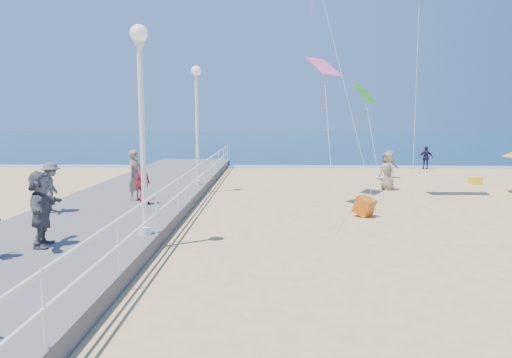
{
  "coord_description": "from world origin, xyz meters",
  "views": [
    {
      "loc": [
        -2.13,
        -11.58,
        3.42
      ],
      "look_at": [
        -2.5,
        2.0,
        1.6
      ],
      "focal_mm": 32.0,
      "sensor_mm": 36.0,
      "label": 1
    }
  ],
  "objects_px": {
    "lamp_post_mid": "(141,108)",
    "box_kite": "(364,208)",
    "spectator_6": "(135,175)",
    "beach_walker_a": "(389,164)",
    "lamp_post_far": "(197,113)",
    "beach_walker_c": "(387,171)",
    "beach_chair_left": "(475,180)",
    "spectator_2": "(52,187)",
    "spectator_5": "(41,209)",
    "beach_walker_b": "(426,158)",
    "spectator_3": "(143,184)"
  },
  "relations": [
    {
      "from": "lamp_post_mid",
      "to": "box_kite",
      "type": "distance_m",
      "value": 8.48
    },
    {
      "from": "spectator_6",
      "to": "beach_walker_a",
      "type": "distance_m",
      "value": 15.37
    },
    {
      "from": "lamp_post_mid",
      "to": "lamp_post_far",
      "type": "height_order",
      "value": "same"
    },
    {
      "from": "beach_walker_c",
      "to": "beach_chair_left",
      "type": "relative_size",
      "value": 3.3
    },
    {
      "from": "spectator_2",
      "to": "lamp_post_far",
      "type": "bearing_deg",
      "value": -45.06
    },
    {
      "from": "spectator_5",
      "to": "beach_chair_left",
      "type": "xyz_separation_m",
      "value": [
        16.12,
        13.4,
        -1.1
      ]
    },
    {
      "from": "spectator_2",
      "to": "box_kite",
      "type": "xyz_separation_m",
      "value": [
        10.31,
        1.47,
        -0.91
      ]
    },
    {
      "from": "spectator_6",
      "to": "box_kite",
      "type": "distance_m",
      "value": 8.35
    },
    {
      "from": "spectator_2",
      "to": "beach_walker_b",
      "type": "relative_size",
      "value": 1.05
    },
    {
      "from": "lamp_post_mid",
      "to": "box_kite",
      "type": "xyz_separation_m",
      "value": [
        6.58,
        4.16,
        -3.36
      ]
    },
    {
      "from": "lamp_post_far",
      "to": "spectator_5",
      "type": "bearing_deg",
      "value": -101.69
    },
    {
      "from": "spectator_2",
      "to": "spectator_6",
      "type": "xyz_separation_m",
      "value": [
        2.06,
        2.23,
        0.12
      ]
    },
    {
      "from": "box_kite",
      "to": "beach_chair_left",
      "type": "height_order",
      "value": "box_kite"
    },
    {
      "from": "spectator_3",
      "to": "beach_walker_a",
      "type": "relative_size",
      "value": 0.91
    },
    {
      "from": "spectator_6",
      "to": "beach_walker_c",
      "type": "bearing_deg",
      "value": -44.86
    },
    {
      "from": "spectator_5",
      "to": "box_kite",
      "type": "bearing_deg",
      "value": -68.33
    },
    {
      "from": "lamp_post_far",
      "to": "beach_walker_a",
      "type": "relative_size",
      "value": 3.33
    },
    {
      "from": "spectator_2",
      "to": "spectator_3",
      "type": "xyz_separation_m",
      "value": [
        2.56,
        1.41,
        -0.08
      ]
    },
    {
      "from": "spectator_2",
      "to": "lamp_post_mid",
      "type": "bearing_deg",
      "value": -140.21
    },
    {
      "from": "beach_chair_left",
      "to": "beach_walker_b",
      "type": "bearing_deg",
      "value": 91.35
    },
    {
      "from": "spectator_6",
      "to": "beach_walker_b",
      "type": "relative_size",
      "value": 1.21
    },
    {
      "from": "lamp_post_far",
      "to": "lamp_post_mid",
      "type": "bearing_deg",
      "value": -90.0
    },
    {
      "from": "lamp_post_far",
      "to": "beach_walker_b",
      "type": "relative_size",
      "value": 3.43
    },
    {
      "from": "lamp_post_mid",
      "to": "box_kite",
      "type": "height_order",
      "value": "lamp_post_mid"
    },
    {
      "from": "spectator_3",
      "to": "beach_walker_a",
      "type": "distance_m",
      "value": 15.51
    },
    {
      "from": "beach_walker_c",
      "to": "beach_chair_left",
      "type": "distance_m",
      "value": 5.52
    },
    {
      "from": "spectator_2",
      "to": "beach_walker_c",
      "type": "xyz_separation_m",
      "value": [
        12.64,
        7.51,
        -0.3
      ]
    },
    {
      "from": "spectator_2",
      "to": "beach_chair_left",
      "type": "xyz_separation_m",
      "value": [
        17.74,
        9.51,
        -1.01
      ]
    },
    {
      "from": "spectator_5",
      "to": "beach_walker_b",
      "type": "relative_size",
      "value": 1.16
    },
    {
      "from": "spectator_2",
      "to": "beach_walker_b",
      "type": "distance_m",
      "value": 24.18
    },
    {
      "from": "spectator_2",
      "to": "spectator_6",
      "type": "relative_size",
      "value": 0.87
    },
    {
      "from": "lamp_post_far",
      "to": "spectator_3",
      "type": "relative_size",
      "value": 3.65
    },
    {
      "from": "beach_chair_left",
      "to": "spectator_5",
      "type": "bearing_deg",
      "value": -140.25
    },
    {
      "from": "beach_walker_b",
      "to": "lamp_post_far",
      "type": "bearing_deg",
      "value": 44.2
    },
    {
      "from": "spectator_6",
      "to": "beach_walker_a",
      "type": "bearing_deg",
      "value": -31.95
    },
    {
      "from": "lamp_post_mid",
      "to": "spectator_3",
      "type": "xyz_separation_m",
      "value": [
        -1.17,
        4.1,
        -2.53
      ]
    },
    {
      "from": "spectator_5",
      "to": "beach_chair_left",
      "type": "distance_m",
      "value": 20.99
    },
    {
      "from": "spectator_5",
      "to": "beach_walker_c",
      "type": "relative_size",
      "value": 0.99
    },
    {
      "from": "spectator_3",
      "to": "beach_chair_left",
      "type": "relative_size",
      "value": 2.65
    },
    {
      "from": "beach_walker_a",
      "to": "spectator_6",
      "type": "bearing_deg",
      "value": -158.29
    },
    {
      "from": "beach_walker_b",
      "to": "beach_walker_c",
      "type": "bearing_deg",
      "value": 69.09
    },
    {
      "from": "lamp_post_mid",
      "to": "lamp_post_far",
      "type": "relative_size",
      "value": 1.0
    },
    {
      "from": "lamp_post_mid",
      "to": "beach_chair_left",
      "type": "bearing_deg",
      "value": 41.05
    },
    {
      "from": "lamp_post_far",
      "to": "beach_walker_b",
      "type": "xyz_separation_m",
      "value": [
        13.84,
        10.3,
        -2.89
      ]
    },
    {
      "from": "spectator_6",
      "to": "beach_walker_c",
      "type": "xyz_separation_m",
      "value": [
        10.58,
        5.29,
        -0.43
      ]
    },
    {
      "from": "beach_walker_b",
      "to": "beach_walker_c",
      "type": "relative_size",
      "value": 0.85
    },
    {
      "from": "spectator_6",
      "to": "beach_walker_b",
      "type": "bearing_deg",
      "value": -28.57
    },
    {
      "from": "lamp_post_far",
      "to": "spectator_2",
      "type": "distance_m",
      "value": 7.73
    },
    {
      "from": "spectator_3",
      "to": "beach_chair_left",
      "type": "bearing_deg",
      "value": -47.09
    },
    {
      "from": "spectator_3",
      "to": "beach_walker_a",
      "type": "xyz_separation_m",
      "value": [
        11.35,
        10.57,
        -0.33
      ]
    }
  ]
}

